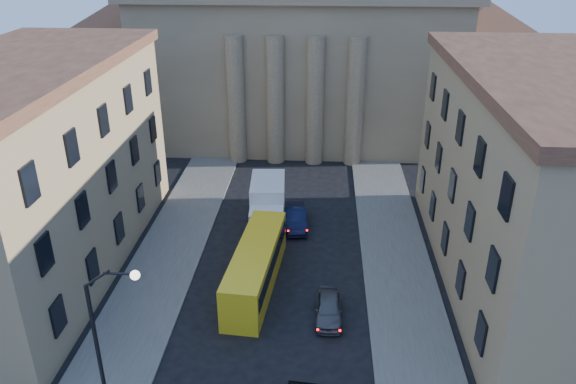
{
  "coord_description": "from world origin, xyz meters",
  "views": [
    {
      "loc": [
        2.77,
        -12.11,
        22.3
      ],
      "look_at": [
        0.8,
        18.91,
        7.67
      ],
      "focal_mm": 35.0,
      "sensor_mm": 36.0,
      "label": 1
    }
  ],
  "objects": [
    {
      "name": "building_left",
      "position": [
        -17.0,
        22.0,
        7.42
      ],
      "size": [
        11.6,
        26.6,
        14.7
      ],
      "color": "#987B59",
      "rests_on": "ground"
    },
    {
      "name": "church",
      "position": [
        0.0,
        55.47,
        11.88
      ],
      "size": [
        68.02,
        28.76,
        36.6
      ],
      "color": "#7C694C",
      "rests_on": "ground"
    },
    {
      "name": "car_right_far",
      "position": [
        3.5,
        16.71,
        0.71
      ],
      "size": [
        1.68,
        4.16,
        1.42
      ],
      "primitive_type": "imported",
      "rotation": [
        0.0,
        0.0,
        -0.0
      ],
      "color": "#4A4A4F",
      "rests_on": "ground"
    },
    {
      "name": "car_right_distant",
      "position": [
        0.8,
        28.58,
        0.79
      ],
      "size": [
        2.21,
        4.97,
        1.58
      ],
      "primitive_type": "imported",
      "rotation": [
        0.0,
        0.0,
        0.11
      ],
      "color": "black",
      "rests_on": "ground"
    },
    {
      "name": "sidewalk_right",
      "position": [
        8.5,
        18.0,
        0.07
      ],
      "size": [
        5.0,
        60.0,
        0.15
      ],
      "primitive_type": "cube",
      "color": "#54514D",
      "rests_on": "ground"
    },
    {
      "name": "street_lamp",
      "position": [
        -6.97,
        8.0,
        5.29
      ],
      "size": [
        2.62,
        0.44,
        8.83
      ],
      "color": "black",
      "rests_on": "ground"
    },
    {
      "name": "building_right",
      "position": [
        17.0,
        22.0,
        7.42
      ],
      "size": [
        11.6,
        26.6,
        14.7
      ],
      "color": "#987B59",
      "rests_on": "ground"
    },
    {
      "name": "sidewalk_left",
      "position": [
        -8.5,
        18.0,
        0.07
      ],
      "size": [
        5.0,
        60.0,
        0.15
      ],
      "primitive_type": "cube",
      "color": "#54514D",
      "rests_on": "ground"
    },
    {
      "name": "city_bus",
      "position": [
        -1.46,
        19.95,
        1.63
      ],
      "size": [
        3.37,
        10.91,
        3.03
      ],
      "rotation": [
        0.0,
        0.0,
        -0.09
      ],
      "color": "yellow",
      "rests_on": "ground"
    },
    {
      "name": "box_truck",
      "position": [
        -1.47,
        28.42,
        1.77
      ],
      "size": [
        3.07,
        6.96,
        3.74
      ],
      "rotation": [
        0.0,
        0.0,
        0.06
      ],
      "color": "silver",
      "rests_on": "ground"
    }
  ]
}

